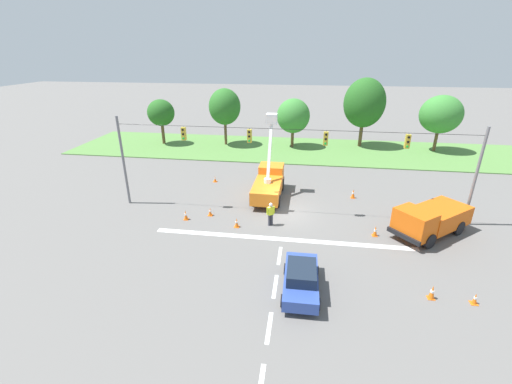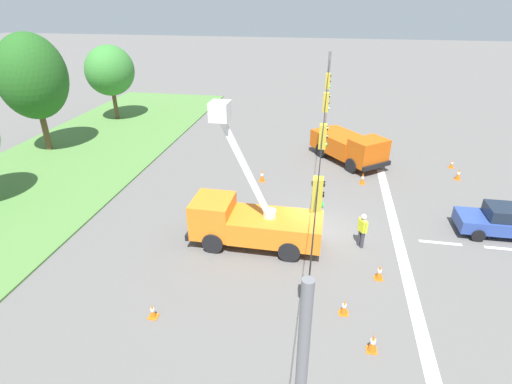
% 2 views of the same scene
% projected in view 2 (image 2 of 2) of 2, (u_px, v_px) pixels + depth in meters
% --- Properties ---
extents(ground_plane, '(200.00, 200.00, 0.00)m').
position_uv_depth(ground_plane, '(316.00, 231.00, 20.45)').
color(ground_plane, '#605E5B').
extents(grass_verge, '(56.00, 12.00, 0.10)m').
position_uv_depth(grass_verge, '(5.00, 201.00, 23.27)').
color(grass_verge, '#517F3D').
rests_on(grass_verge, ground).
extents(lane_markings, '(17.60, 15.25, 0.01)m').
position_uv_depth(lane_markings, '(429.00, 242.00, 19.57)').
color(lane_markings, silver).
rests_on(lane_markings, ground).
extents(signal_gantry, '(26.20, 0.33, 7.20)m').
position_uv_depth(signal_gantry, '(322.00, 147.00, 18.41)').
color(signal_gantry, slate).
rests_on(signal_gantry, ground).
extents(tree_east, '(5.11, 4.64, 8.62)m').
position_uv_depth(tree_east, '(32.00, 77.00, 28.54)').
color(tree_east, brown).
rests_on(tree_east, ground).
extents(tree_far_east, '(4.92, 4.23, 6.84)m').
position_uv_depth(tree_far_east, '(110.00, 71.00, 36.60)').
color(tree_far_east, brown).
rests_on(tree_far_east, ground).
extents(utility_truck_bucket_lift, '(2.39, 6.32, 6.89)m').
position_uv_depth(utility_truck_bucket_lift, '(250.00, 220.00, 18.85)').
color(utility_truck_bucket_lift, orange).
rests_on(utility_truck_bucket_lift, ground).
extents(utility_truck_support_near, '(6.08, 5.64, 2.22)m').
position_uv_depth(utility_truck_support_near, '(350.00, 146.00, 28.37)').
color(utility_truck_support_near, '#D6560F').
rests_on(utility_truck_support_near, ground).
extents(sedan_blue, '(1.95, 4.31, 1.56)m').
position_uv_depth(sedan_blue, '(504.00, 221.00, 19.84)').
color(sedan_blue, '#2D4799').
rests_on(sedan_blue, ground).
extents(road_worker, '(0.56, 0.42, 1.77)m').
position_uv_depth(road_worker, '(362.00, 228.00, 18.79)').
color(road_worker, '#383842').
rests_on(road_worker, ground).
extents(traffic_cone_foreground_left, '(0.36, 0.36, 0.71)m').
position_uv_depth(traffic_cone_foreground_left, '(379.00, 272.00, 16.89)').
color(traffic_cone_foreground_left, orange).
rests_on(traffic_cone_foreground_left, ground).
extents(traffic_cone_foreground_right, '(0.36, 0.36, 0.61)m').
position_uv_depth(traffic_cone_foreground_right, '(153.00, 311.00, 14.89)').
color(traffic_cone_foreground_right, orange).
rests_on(traffic_cone_foreground_right, ground).
extents(traffic_cone_mid_left, '(0.36, 0.36, 0.76)m').
position_uv_depth(traffic_cone_mid_left, '(373.00, 343.00, 13.44)').
color(traffic_cone_mid_left, orange).
rests_on(traffic_cone_mid_left, ground).
extents(traffic_cone_mid_right, '(0.36, 0.36, 0.78)m').
position_uv_depth(traffic_cone_mid_right, '(458.00, 174.00, 25.96)').
color(traffic_cone_mid_right, orange).
rests_on(traffic_cone_mid_right, ground).
extents(traffic_cone_near_bucket, '(0.36, 0.36, 0.75)m').
position_uv_depth(traffic_cone_near_bucket, '(363.00, 178.00, 25.38)').
color(traffic_cone_near_bucket, orange).
rests_on(traffic_cone_near_bucket, ground).
extents(traffic_cone_lane_edge_a, '(0.36, 0.36, 0.62)m').
position_uv_depth(traffic_cone_lane_edge_a, '(452.00, 164.00, 27.77)').
color(traffic_cone_lane_edge_a, orange).
rests_on(traffic_cone_lane_edge_a, ground).
extents(traffic_cone_lane_edge_b, '(0.36, 0.36, 0.81)m').
position_uv_depth(traffic_cone_lane_edge_b, '(262.00, 176.00, 25.71)').
color(traffic_cone_lane_edge_b, orange).
rests_on(traffic_cone_lane_edge_b, ground).
extents(traffic_cone_far_left, '(0.36, 0.36, 0.67)m').
position_uv_depth(traffic_cone_far_left, '(344.00, 307.00, 15.04)').
color(traffic_cone_far_left, orange).
rests_on(traffic_cone_far_left, ground).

